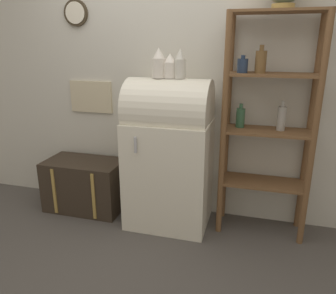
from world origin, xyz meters
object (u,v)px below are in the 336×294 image
Objects in this scene: vase_left at (159,64)px; vase_right at (180,65)px; refrigerator at (169,153)px; vase_center at (170,67)px; suitcase_trunk at (85,185)px.

vase_left is 0.18m from vase_right.
vase_left reaches higher than refrigerator.
vase_right is (0.09, -0.01, 0.02)m from vase_center.
refrigerator is at bearing -1.60° from suitcase_trunk.
vase_right reaches higher than suitcase_trunk.
vase_center is 0.83× the size of vase_right.
vase_left is at bearing -179.12° from vase_right.
refrigerator is 6.79× the size of vase_center.
vase_left is at bearing -2.53° from suitcase_trunk.
vase_center is (0.09, 0.01, -0.02)m from vase_left.
vase_left reaches higher than vase_center.
vase_left is (0.82, -0.04, 1.22)m from suitcase_trunk.
refrigerator is 1.00m from suitcase_trunk.
vase_left is 1.03× the size of vase_right.
vase_left is at bearing -173.37° from vase_center.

